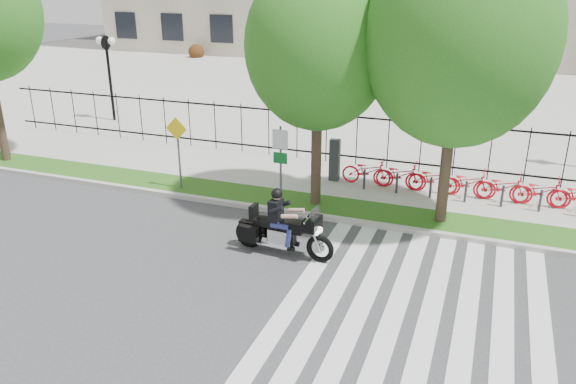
% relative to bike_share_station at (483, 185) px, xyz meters
% --- Properties ---
extents(ground, '(120.00, 120.00, 0.00)m').
position_rel_bike_share_station_xyz_m(ground, '(-5.89, -7.20, -0.63)').
color(ground, '#39393C').
rests_on(ground, ground).
extents(curb, '(60.00, 0.20, 0.15)m').
position_rel_bike_share_station_xyz_m(curb, '(-5.89, -3.10, -0.55)').
color(curb, '#AFAEA5').
rests_on(curb, ground).
extents(grass_verge, '(60.00, 1.50, 0.15)m').
position_rel_bike_share_station_xyz_m(grass_verge, '(-5.89, -2.25, -0.55)').
color(grass_verge, '#255816').
rests_on(grass_verge, ground).
extents(sidewalk, '(60.00, 3.50, 0.15)m').
position_rel_bike_share_station_xyz_m(sidewalk, '(-5.89, 0.25, -0.55)').
color(sidewalk, '#A09E96').
rests_on(sidewalk, ground).
extents(plaza, '(80.00, 34.00, 0.10)m').
position_rel_bike_share_station_xyz_m(plaza, '(-5.89, 17.80, -0.58)').
color(plaza, '#A09E96').
rests_on(plaza, ground).
extents(crosswalk_stripes, '(5.70, 8.00, 0.01)m').
position_rel_bike_share_station_xyz_m(crosswalk_stripes, '(-1.07, -7.20, -0.62)').
color(crosswalk_stripes, silver).
rests_on(crosswalk_stripes, ground).
extents(iron_fence, '(30.00, 0.06, 2.00)m').
position_rel_bike_share_station_xyz_m(iron_fence, '(-5.89, 2.00, 0.52)').
color(iron_fence, black).
rests_on(iron_fence, sidewalk).
extents(lamp_post_left, '(1.06, 0.70, 4.25)m').
position_rel_bike_share_station_xyz_m(lamp_post_left, '(-17.89, 4.80, 2.58)').
color(lamp_post_left, black).
rests_on(lamp_post_left, ground).
extents(street_tree_1, '(4.32, 4.32, 7.39)m').
position_rel_bike_share_station_xyz_m(street_tree_1, '(-4.94, -2.25, 4.41)').
color(street_tree_1, '#372A1E').
rests_on(street_tree_1, grass_verge).
extents(street_tree_2, '(5.14, 5.14, 8.24)m').
position_rel_bike_share_station_xyz_m(street_tree_2, '(-1.05, -2.25, 4.79)').
color(street_tree_2, '#372A1E').
rests_on(street_tree_2, grass_verge).
extents(bike_share_station, '(9.98, 0.86, 1.50)m').
position_rel_bike_share_station_xyz_m(bike_share_station, '(0.00, 0.00, 0.00)').
color(bike_share_station, '#2D2D33').
rests_on(bike_share_station, sidewalk).
extents(sign_pole_regulatory, '(0.50, 0.09, 2.50)m').
position_rel_bike_share_station_xyz_m(sign_pole_regulatory, '(-5.99, -2.62, 1.11)').
color(sign_pole_regulatory, '#59595B').
rests_on(sign_pole_regulatory, grass_verge).
extents(sign_pole_warning, '(0.78, 0.09, 2.49)m').
position_rel_bike_share_station_xyz_m(sign_pole_warning, '(-9.64, -2.62, 1.11)').
color(sign_pole_warning, '#59595B').
rests_on(sign_pole_warning, grass_verge).
extents(motorcycle_rider, '(2.87, 0.89, 2.22)m').
position_rel_bike_share_station_xyz_m(motorcycle_rider, '(-4.77, -5.61, 0.11)').
color(motorcycle_rider, black).
rests_on(motorcycle_rider, ground).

